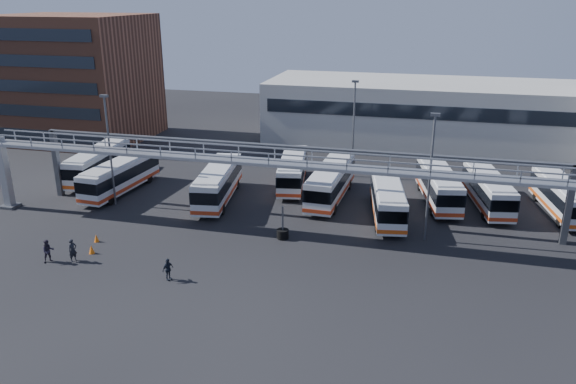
% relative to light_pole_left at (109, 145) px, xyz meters
% --- Properties ---
extents(ground, '(140.00, 140.00, 0.00)m').
position_rel_light_pole_left_xyz_m(ground, '(16.00, -8.00, -5.73)').
color(ground, black).
rests_on(ground, ground).
extents(gantry, '(51.40, 5.15, 7.10)m').
position_rel_light_pole_left_xyz_m(gantry, '(16.00, -2.13, -0.22)').
color(gantry, '#94979C').
rests_on(gantry, ground).
extents(apartment_building, '(18.00, 15.00, 16.00)m').
position_rel_light_pole_left_xyz_m(apartment_building, '(-18.00, 22.00, 2.27)').
color(apartment_building, brown).
rests_on(apartment_building, ground).
extents(warehouse, '(42.00, 14.00, 8.00)m').
position_rel_light_pole_left_xyz_m(warehouse, '(28.00, 30.00, -1.73)').
color(warehouse, '#9E9E99').
rests_on(warehouse, ground).
extents(light_pole_left, '(0.70, 0.35, 10.21)m').
position_rel_light_pole_left_xyz_m(light_pole_left, '(0.00, 0.00, 0.00)').
color(light_pole_left, '#4C4F54').
rests_on(light_pole_left, ground).
extents(light_pole_mid, '(0.70, 0.35, 10.21)m').
position_rel_light_pole_left_xyz_m(light_pole_mid, '(28.00, -1.00, 0.00)').
color(light_pole_mid, '#4C4F54').
rests_on(light_pole_mid, ground).
extents(light_pole_back, '(0.70, 0.35, 10.21)m').
position_rel_light_pole_left_xyz_m(light_pole_back, '(20.00, 14.00, 0.00)').
color(light_pole_back, '#4C4F54').
rests_on(light_pole_back, ground).
extents(bus_0, '(3.49, 10.92, 3.26)m').
position_rel_light_pole_left_xyz_m(bus_0, '(-5.65, 6.43, -3.92)').
color(bus_0, silver).
rests_on(bus_0, ground).
extents(bus_1, '(3.14, 10.60, 3.18)m').
position_rel_light_pole_left_xyz_m(bus_1, '(-1.25, 3.23, -3.97)').
color(bus_1, silver).
rests_on(bus_1, ground).
extents(bus_3, '(4.08, 11.10, 3.30)m').
position_rel_light_pole_left_xyz_m(bus_3, '(8.89, 3.40, -3.90)').
color(bus_3, silver).
rests_on(bus_3, ground).
extents(bus_4, '(3.99, 10.42, 3.09)m').
position_rel_light_pole_left_xyz_m(bus_4, '(14.64, 9.27, -4.02)').
color(bus_4, silver).
rests_on(bus_4, ground).
extents(bus_5, '(3.00, 11.08, 3.34)m').
position_rel_light_pole_left_xyz_m(bus_5, '(19.09, 6.23, -3.88)').
color(bus_5, silver).
rests_on(bus_5, ground).
extents(bus_6, '(4.09, 10.63, 3.15)m').
position_rel_light_pole_left_xyz_m(bus_6, '(24.65, 3.16, -3.98)').
color(bus_6, silver).
rests_on(bus_6, ground).
extents(bus_7, '(4.48, 10.90, 3.23)m').
position_rel_light_pole_left_xyz_m(bus_7, '(28.92, 8.03, -3.94)').
color(bus_7, silver).
rests_on(bus_7, ground).
extents(bus_8, '(4.21, 10.47, 3.10)m').
position_rel_light_pole_left_xyz_m(bus_8, '(33.28, 7.94, -4.01)').
color(bus_8, silver).
rests_on(bus_8, ground).
extents(bus_9, '(3.79, 10.22, 3.03)m').
position_rel_light_pole_left_xyz_m(bus_9, '(39.39, 7.80, -4.05)').
color(bus_9, silver).
rests_on(bus_9, ground).
extents(pedestrian_a, '(0.64, 0.75, 1.74)m').
position_rel_light_pole_left_xyz_m(pedestrian_a, '(3.21, -11.21, -4.86)').
color(pedestrian_a, black).
rests_on(pedestrian_a, ground).
extents(pedestrian_b, '(1.06, 1.07, 1.74)m').
position_rel_light_pole_left_xyz_m(pedestrian_b, '(1.57, -11.77, -4.86)').
color(pedestrian_b, '#2A2432').
rests_on(pedestrian_b, ground).
extents(pedestrian_d, '(0.70, 1.01, 1.59)m').
position_rel_light_pole_left_xyz_m(pedestrian_d, '(11.20, -12.11, -4.93)').
color(pedestrian_d, black).
rests_on(pedestrian_d, ground).
extents(cone_left, '(0.50, 0.50, 0.68)m').
position_rel_light_pole_left_xyz_m(cone_left, '(3.75, -9.75, -5.39)').
color(cone_left, orange).
rests_on(cone_left, ground).
extents(cone_right, '(0.42, 0.42, 0.62)m').
position_rel_light_pole_left_xyz_m(cone_right, '(2.93, -7.79, -5.42)').
color(cone_right, orange).
rests_on(cone_right, ground).
extents(tire_stack, '(0.96, 0.96, 2.74)m').
position_rel_light_pole_left_xyz_m(tire_stack, '(17.00, -3.50, -5.27)').
color(tire_stack, black).
rests_on(tire_stack, ground).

